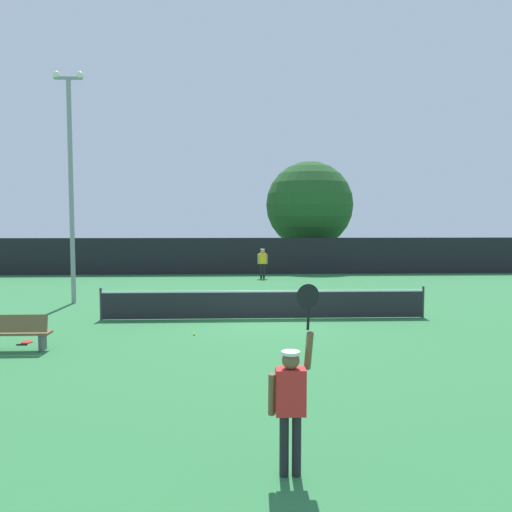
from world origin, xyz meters
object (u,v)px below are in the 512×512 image
at_px(light_pole, 71,174).
at_px(parked_car_mid, 209,256).
at_px(spare_racket, 26,342).
at_px(player_serving, 291,393).
at_px(player_receiving, 263,260).
at_px(courtside_bench, 13,332).
at_px(large_tree, 309,205).
at_px(parked_car_near, 146,254).
at_px(tennis_ball, 194,334).

xyz_separation_m(light_pole, parked_car_mid, (4.52, 16.38, -4.36)).
height_order(spare_racket, parked_car_mid, parked_car_mid).
distance_m(player_serving, player_receiving, 22.34).
bearing_deg(player_serving, player_receiving, 87.87).
bearing_deg(courtside_bench, large_tree, 64.26).
height_order(light_pole, parked_car_near, light_pole).
bearing_deg(parked_car_near, large_tree, -14.07).
bearing_deg(large_tree, parked_car_near, 165.14).
distance_m(tennis_ball, light_pole, 9.44).
relative_size(player_serving, spare_racket, 4.75).
bearing_deg(tennis_ball, player_receiving, 79.21).
height_order(tennis_ball, spare_racket, tennis_ball).
bearing_deg(parked_car_near, parked_car_mid, -17.97).
bearing_deg(large_tree, player_serving, -98.85).
relative_size(spare_racket, courtside_bench, 0.29).
xyz_separation_m(tennis_ball, light_pole, (-5.31, 5.92, 5.10)).
height_order(player_receiving, light_pole, light_pole).
height_order(light_pole, parked_car_mid, light_pole).
bearing_deg(large_tree, parked_car_mid, 167.89).
height_order(courtside_bench, parked_car_near, parked_car_near).
xyz_separation_m(large_tree, parked_car_mid, (-7.16, 1.54, -3.66)).
bearing_deg(parked_car_near, courtside_bench, -86.33).
relative_size(player_serving, courtside_bench, 1.37).
relative_size(tennis_ball, large_tree, 0.01).
relative_size(courtside_bench, light_pole, 0.20).
bearing_deg(light_pole, parked_car_mid, 74.57).
xyz_separation_m(spare_racket, light_pole, (-0.86, 6.61, 5.11)).
xyz_separation_m(courtside_bench, light_pole, (-0.91, 7.50, 4.65)).
bearing_deg(tennis_ball, parked_car_near, 103.34).
relative_size(light_pole, parked_car_mid, 2.08).
xyz_separation_m(tennis_ball, courtside_bench, (-4.40, -1.59, 0.45)).
height_order(player_receiving, courtside_bench, player_receiving).
xyz_separation_m(player_receiving, courtside_bench, (-7.13, -15.94, -0.57)).
distance_m(spare_racket, light_pole, 8.40).
relative_size(player_serving, large_tree, 0.33).
height_order(courtside_bench, parked_car_mid, parked_car_mid).
distance_m(player_serving, large_tree, 29.27).
xyz_separation_m(tennis_ball, spare_racket, (-4.45, -0.70, -0.01)).
bearing_deg(courtside_bench, spare_racket, 93.39).
xyz_separation_m(player_serving, light_pole, (-7.21, 13.89, 4.06)).
bearing_deg(tennis_ball, player_serving, -76.56).
bearing_deg(light_pole, parked_car_near, 91.19).
distance_m(player_receiving, light_pole, 12.35).
relative_size(courtside_bench, large_tree, 0.24).
distance_m(tennis_ball, spare_racket, 4.50).
distance_m(courtside_bench, light_pole, 8.87).
relative_size(parked_car_near, parked_car_mid, 0.97).
xyz_separation_m(player_receiving, parked_car_mid, (-3.52, 7.95, -0.27)).
distance_m(tennis_ball, courtside_bench, 4.69).
relative_size(player_receiving, large_tree, 0.23).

